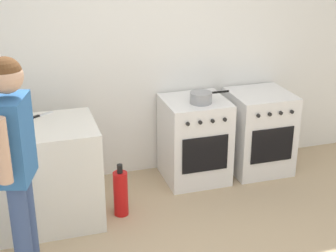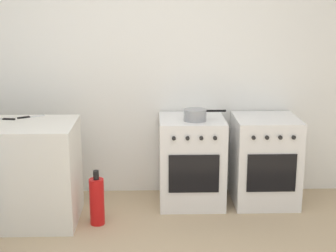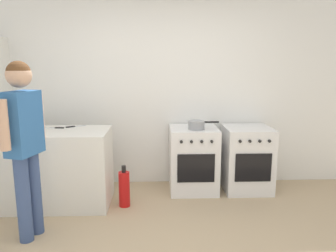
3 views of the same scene
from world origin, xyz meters
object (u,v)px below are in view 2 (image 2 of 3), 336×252
Objects in this scene: oven_left at (192,161)px; knife_utility at (30,117)px; oven_right at (265,160)px; pot at (195,115)px; fire_extinguisher at (97,201)px.

oven_left is 3.71× the size of knife_utility.
oven_left and oven_right have the same top height.
fire_extinguisher is at bearing -156.86° from pot.
oven_left reaches higher than fire_extinguisher.
fire_extinguisher is (0.62, -0.35, -0.69)m from knife_utility.
knife_utility is at bearing -178.66° from pot.
pot is at bearing 1.34° from knife_utility.
knife_utility is 0.99m from fire_extinguisher.
oven_left is 1.70× the size of fire_extinguisher.
pot is at bearing 23.14° from fire_extinguisher.
knife_utility reaches higher than oven_right.
oven_right is at bearing 16.80° from fire_extinguisher.
pot reaches higher than fire_extinguisher.
oven_right is 2.26m from knife_utility.
oven_right is 1.67m from fire_extinguisher.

